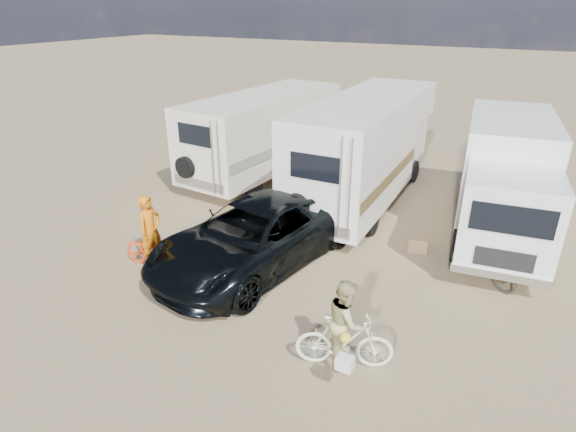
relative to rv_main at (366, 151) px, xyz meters
The scene contains 12 objects.
ground 7.21m from the rv_main, 88.81° to the right, with size 140.00×140.00×0.00m, color #917A56.
rv_main is the anchor object (origin of this frame).
rv_left 4.48m from the rv_main, behind, with size 2.56×7.47×3.10m, color beige, non-canonical shape.
box_truck 4.46m from the rv_main, ahead, with size 2.32×7.04×3.26m, color white, non-canonical shape.
dark_suv 5.72m from the rv_main, 99.31° to the right, with size 2.78×6.03×1.68m, color black.
bike_man 7.76m from the rv_main, 113.51° to the right, with size 0.65×1.86×0.97m, color #DF3E0C.
bike_woman 8.49m from the rv_main, 72.22° to the right, with size 0.52×1.84×1.11m, color silver.
rider_man 7.70m from the rv_main, 113.51° to the right, with size 0.68×0.44×1.85m, color #D0660B.
rider_woman 8.45m from the rv_main, 72.22° to the right, with size 0.82×0.64×1.68m, color tan.
bike_parked 5.89m from the rv_main, 39.46° to the right, with size 0.64×1.83×0.96m, color #272A27.
cooler 5.32m from the rv_main, 93.25° to the right, with size 0.58×0.43×0.47m, color #21629B.
crate 4.12m from the rv_main, 46.54° to the right, with size 0.50×0.50×0.40m, color olive.
Camera 1 is at (4.83, -7.66, 6.30)m, focal length 29.46 mm.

